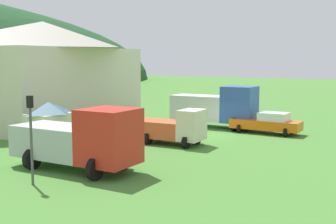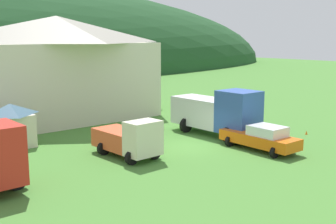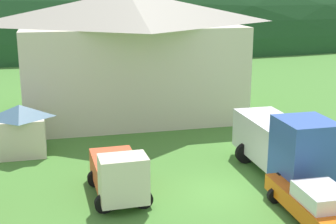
{
  "view_description": "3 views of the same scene",
  "coord_description": "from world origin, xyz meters",
  "px_view_note": "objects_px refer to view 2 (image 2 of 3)",
  "views": [
    {
      "loc": [
        -30.23,
        -13.38,
        5.73
      ],
      "look_at": [
        -1.19,
        3.09,
        1.69
      ],
      "focal_mm": 46.96,
      "sensor_mm": 36.0,
      "label": 1
    },
    {
      "loc": [
        -19.33,
        -19.84,
        7.25
      ],
      "look_at": [
        -1.21,
        1.08,
        2.33
      ],
      "focal_mm": 45.81,
      "sensor_mm": 36.0,
      "label": 2
    },
    {
      "loc": [
        -7.28,
        -19.21,
        9.26
      ],
      "look_at": [
        -1.36,
        4.75,
        2.75
      ],
      "focal_mm": 50.99,
      "sensor_mm": 36.0,
      "label": 3
    }
  ],
  "objects_px": {
    "traffic_cone_near_pickup": "(306,135)",
    "play_shed_cream": "(11,125)",
    "light_truck_cream": "(130,139)",
    "depot_building": "(58,66)",
    "service_pickup_orange": "(261,137)",
    "box_truck_blue": "(218,112)"
  },
  "relations": [
    {
      "from": "traffic_cone_near_pickup",
      "to": "play_shed_cream",
      "type": "bearing_deg",
      "value": 149.34
    },
    {
      "from": "light_truck_cream",
      "to": "traffic_cone_near_pickup",
      "type": "distance_m",
      "value": 14.07
    },
    {
      "from": "light_truck_cream",
      "to": "traffic_cone_near_pickup",
      "type": "relative_size",
      "value": 8.01
    },
    {
      "from": "depot_building",
      "to": "play_shed_cream",
      "type": "height_order",
      "value": "depot_building"
    },
    {
      "from": "light_truck_cream",
      "to": "service_pickup_orange",
      "type": "distance_m",
      "value": 8.44
    },
    {
      "from": "box_truck_blue",
      "to": "service_pickup_orange",
      "type": "height_order",
      "value": "box_truck_blue"
    },
    {
      "from": "light_truck_cream",
      "to": "service_pickup_orange",
      "type": "relative_size",
      "value": 0.88
    },
    {
      "from": "depot_building",
      "to": "light_truck_cream",
      "type": "xyz_separation_m",
      "value": [
        -2.96,
        -14.81,
        -3.48
      ]
    },
    {
      "from": "light_truck_cream",
      "to": "traffic_cone_near_pickup",
      "type": "bearing_deg",
      "value": 73.38
    },
    {
      "from": "depot_building",
      "to": "traffic_cone_near_pickup",
      "type": "bearing_deg",
      "value": -60.24
    },
    {
      "from": "box_truck_blue",
      "to": "traffic_cone_near_pickup",
      "type": "height_order",
      "value": "box_truck_blue"
    },
    {
      "from": "depot_building",
      "to": "service_pickup_orange",
      "type": "height_order",
      "value": "depot_building"
    },
    {
      "from": "play_shed_cream",
      "to": "light_truck_cream",
      "type": "bearing_deg",
      "value": -57.31
    },
    {
      "from": "light_truck_cream",
      "to": "traffic_cone_near_pickup",
      "type": "height_order",
      "value": "light_truck_cream"
    },
    {
      "from": "light_truck_cream",
      "to": "box_truck_blue",
      "type": "xyz_separation_m",
      "value": [
        8.26,
        0.39,
        0.64
      ]
    },
    {
      "from": "box_truck_blue",
      "to": "service_pickup_orange",
      "type": "distance_m",
      "value": 4.73
    },
    {
      "from": "depot_building",
      "to": "play_shed_cream",
      "type": "relative_size",
      "value": 5.51
    },
    {
      "from": "light_truck_cream",
      "to": "service_pickup_orange",
      "type": "height_order",
      "value": "light_truck_cream"
    },
    {
      "from": "depot_building",
      "to": "service_pickup_orange",
      "type": "distance_m",
      "value": 19.82
    },
    {
      "from": "depot_building",
      "to": "traffic_cone_near_pickup",
      "type": "relative_size",
      "value": 27.31
    },
    {
      "from": "depot_building",
      "to": "play_shed_cream",
      "type": "distance_m",
      "value": 11.23
    },
    {
      "from": "light_truck_cream",
      "to": "traffic_cone_near_pickup",
      "type": "xyz_separation_m",
      "value": [
        13.53,
        -3.68,
        -1.15
      ]
    }
  ]
}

